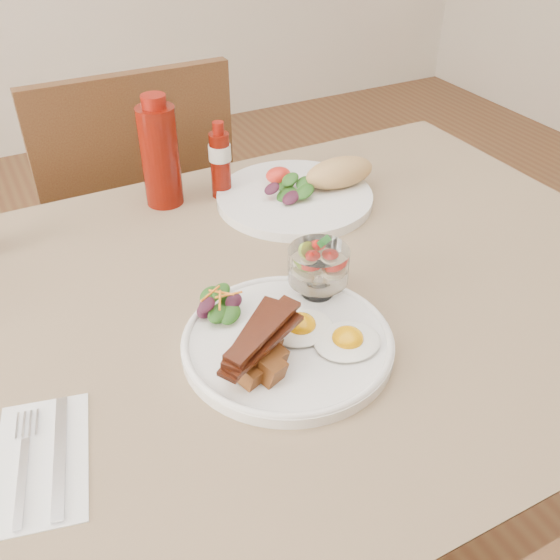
{
  "coord_description": "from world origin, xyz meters",
  "views": [
    {
      "loc": [
        -0.29,
        -0.66,
        1.31
      ],
      "look_at": [
        0.02,
        -0.05,
        0.82
      ],
      "focal_mm": 40.0,
      "sensor_mm": 36.0,
      "label": 1
    }
  ],
  "objects_px": {
    "hot_sauce_bottle": "(220,161)",
    "table": "(251,347)",
    "fruit_cup": "(318,265)",
    "ketchup_bottle": "(160,154)",
    "chair_far": "(136,227)",
    "second_plate": "(305,190)",
    "main_plate": "(288,343)"
  },
  "relations": [
    {
      "from": "chair_far",
      "to": "ketchup_bottle",
      "type": "distance_m",
      "value": 0.45
    },
    {
      "from": "main_plate",
      "to": "table",
      "type": "bearing_deg",
      "value": 90.94
    },
    {
      "from": "chair_far",
      "to": "second_plate",
      "type": "relative_size",
      "value": 2.99
    },
    {
      "from": "table",
      "to": "chair_far",
      "type": "height_order",
      "value": "chair_far"
    },
    {
      "from": "chair_far",
      "to": "ketchup_bottle",
      "type": "height_order",
      "value": "ketchup_bottle"
    },
    {
      "from": "hot_sauce_bottle",
      "to": "ketchup_bottle",
      "type": "bearing_deg",
      "value": 166.34
    },
    {
      "from": "chair_far",
      "to": "main_plate",
      "type": "bearing_deg",
      "value": -89.86
    },
    {
      "from": "fruit_cup",
      "to": "ketchup_bottle",
      "type": "relative_size",
      "value": 0.43
    },
    {
      "from": "chair_far",
      "to": "hot_sauce_bottle",
      "type": "xyz_separation_m",
      "value": [
        0.09,
        -0.34,
        0.3
      ]
    },
    {
      "from": "table",
      "to": "fruit_cup",
      "type": "relative_size",
      "value": 15.24
    },
    {
      "from": "table",
      "to": "chair_far",
      "type": "bearing_deg",
      "value": 90.0
    },
    {
      "from": "ketchup_bottle",
      "to": "hot_sauce_bottle",
      "type": "xyz_separation_m",
      "value": [
        0.1,
        -0.03,
        -0.02
      ]
    },
    {
      "from": "table",
      "to": "fruit_cup",
      "type": "height_order",
      "value": "fruit_cup"
    },
    {
      "from": "fruit_cup",
      "to": "table",
      "type": "bearing_deg",
      "value": 152.54
    },
    {
      "from": "table",
      "to": "hot_sauce_bottle",
      "type": "xyz_separation_m",
      "value": [
        0.09,
        0.32,
        0.16
      ]
    },
    {
      "from": "fruit_cup",
      "to": "hot_sauce_bottle",
      "type": "xyz_separation_m",
      "value": [
        0.01,
        0.36,
        0.01
      ]
    },
    {
      "from": "table",
      "to": "second_plate",
      "type": "relative_size",
      "value": 4.27
    },
    {
      "from": "ketchup_bottle",
      "to": "hot_sauce_bottle",
      "type": "relative_size",
      "value": 1.4
    },
    {
      "from": "second_plate",
      "to": "ketchup_bottle",
      "type": "distance_m",
      "value": 0.27
    },
    {
      "from": "table",
      "to": "fruit_cup",
      "type": "distance_m",
      "value": 0.18
    },
    {
      "from": "ketchup_bottle",
      "to": "hot_sauce_bottle",
      "type": "distance_m",
      "value": 0.11
    },
    {
      "from": "table",
      "to": "fruit_cup",
      "type": "bearing_deg",
      "value": -27.46
    },
    {
      "from": "chair_far",
      "to": "ketchup_bottle",
      "type": "bearing_deg",
      "value": -91.68
    },
    {
      "from": "table",
      "to": "main_plate",
      "type": "height_order",
      "value": "main_plate"
    },
    {
      "from": "chair_far",
      "to": "hot_sauce_bottle",
      "type": "relative_size",
      "value": 6.46
    },
    {
      "from": "chair_far",
      "to": "ketchup_bottle",
      "type": "relative_size",
      "value": 4.62
    },
    {
      "from": "chair_far",
      "to": "main_plate",
      "type": "height_order",
      "value": "chair_far"
    },
    {
      "from": "hot_sauce_bottle",
      "to": "table",
      "type": "bearing_deg",
      "value": -106.35
    },
    {
      "from": "chair_far",
      "to": "main_plate",
      "type": "relative_size",
      "value": 3.32
    },
    {
      "from": "hot_sauce_bottle",
      "to": "chair_far",
      "type": "bearing_deg",
      "value": 105.17
    },
    {
      "from": "main_plate",
      "to": "hot_sauce_bottle",
      "type": "relative_size",
      "value": 1.94
    },
    {
      "from": "table",
      "to": "hot_sauce_bottle",
      "type": "height_order",
      "value": "hot_sauce_bottle"
    }
  ]
}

